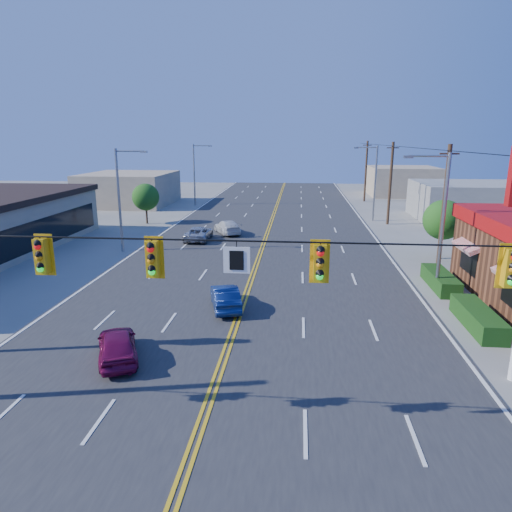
# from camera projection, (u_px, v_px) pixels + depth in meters

# --- Properties ---
(ground) EXTENTS (160.00, 160.00, 0.00)m
(ground) POSITION_uv_depth(u_px,v_px,m) (200.00, 428.00, 14.16)
(ground) COLOR gray
(ground) RESTS_ON ground
(road) EXTENTS (20.00, 120.00, 0.06)m
(road) POSITION_uv_depth(u_px,v_px,m) (258.00, 261.00, 33.43)
(road) COLOR #2D2D30
(road) RESTS_ON ground
(signal_span) EXTENTS (24.32, 0.34, 9.00)m
(signal_span) POSITION_uv_depth(u_px,v_px,m) (191.00, 278.00, 12.95)
(signal_span) COLOR #47301E
(signal_span) RESTS_ON ground
(streetlight_se) EXTENTS (2.55, 0.25, 8.00)m
(streetlight_se) POSITION_uv_depth(u_px,v_px,m) (440.00, 216.00, 25.55)
(streetlight_se) COLOR gray
(streetlight_se) RESTS_ON ground
(streetlight_ne) EXTENTS (2.55, 0.25, 8.00)m
(streetlight_ne) POSITION_uv_depth(u_px,v_px,m) (373.00, 179.00, 48.68)
(streetlight_ne) COLOR gray
(streetlight_ne) RESTS_ON ground
(streetlight_sw) EXTENTS (2.55, 0.25, 8.00)m
(streetlight_sw) POSITION_uv_depth(u_px,v_px,m) (121.00, 195.00, 35.21)
(streetlight_sw) COLOR gray
(streetlight_sw) RESTS_ON ground
(streetlight_nw) EXTENTS (2.55, 0.25, 8.00)m
(streetlight_nw) POSITION_uv_depth(u_px,v_px,m) (196.00, 171.00, 60.27)
(streetlight_nw) COLOR gray
(streetlight_nw) RESTS_ON ground
(utility_pole_near) EXTENTS (0.28, 0.28, 8.40)m
(utility_pole_near) POSITION_uv_depth(u_px,v_px,m) (444.00, 211.00, 29.36)
(utility_pole_near) COLOR #47301E
(utility_pole_near) RESTS_ON ground
(utility_pole_mid) EXTENTS (0.28, 0.28, 8.40)m
(utility_pole_mid) POSITION_uv_depth(u_px,v_px,m) (390.00, 184.00, 46.70)
(utility_pole_mid) COLOR #47301E
(utility_pole_mid) RESTS_ON ground
(utility_pole_far) EXTENTS (0.28, 0.28, 8.40)m
(utility_pole_far) POSITION_uv_depth(u_px,v_px,m) (366.00, 171.00, 64.05)
(utility_pole_far) COLOR #47301E
(utility_pole_far) RESTS_ON ground
(tree_kfc_rear) EXTENTS (2.94, 2.94, 4.41)m
(tree_kfc_rear) POSITION_uv_depth(u_px,v_px,m) (444.00, 220.00, 33.41)
(tree_kfc_rear) COLOR #47301E
(tree_kfc_rear) RESTS_ON ground
(tree_west) EXTENTS (2.80, 2.80, 4.20)m
(tree_west) POSITION_uv_depth(u_px,v_px,m) (146.00, 197.00, 47.41)
(tree_west) COLOR #47301E
(tree_west) RESTS_ON ground
(bld_east_mid) EXTENTS (12.00, 10.00, 4.00)m
(bld_east_mid) POSITION_uv_depth(u_px,v_px,m) (473.00, 201.00, 50.22)
(bld_east_mid) COLOR gray
(bld_east_mid) RESTS_ON ground
(bld_west_far) EXTENTS (11.00, 12.00, 4.20)m
(bld_west_far) POSITION_uv_depth(u_px,v_px,m) (129.00, 189.00, 61.71)
(bld_west_far) COLOR tan
(bld_west_far) RESTS_ON ground
(bld_east_far) EXTENTS (10.00, 10.00, 4.40)m
(bld_east_far) POSITION_uv_depth(u_px,v_px,m) (402.00, 181.00, 71.65)
(bld_east_far) COLOR tan
(bld_east_far) RESTS_ON ground
(car_magenta) EXTENTS (2.82, 3.98, 1.26)m
(car_magenta) POSITION_uv_depth(u_px,v_px,m) (117.00, 346.00, 18.34)
(car_magenta) COLOR maroon
(car_magenta) RESTS_ON ground
(car_blue) EXTENTS (2.26, 3.94, 1.23)m
(car_blue) POSITION_uv_depth(u_px,v_px,m) (225.00, 298.00, 23.90)
(car_blue) COLOR navy
(car_blue) RESTS_ON ground
(car_white) EXTENTS (3.38, 4.63, 1.25)m
(car_white) POSITION_uv_depth(u_px,v_px,m) (227.00, 228.00, 42.68)
(car_white) COLOR silver
(car_white) RESTS_ON ground
(car_silver) EXTENTS (2.00, 4.31, 1.20)m
(car_silver) POSITION_uv_depth(u_px,v_px,m) (199.00, 234.00, 39.94)
(car_silver) COLOR #B3B3B8
(car_silver) RESTS_ON ground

